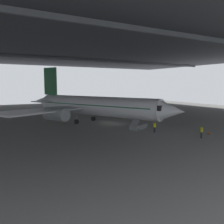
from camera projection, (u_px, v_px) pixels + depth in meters
ground_plane at (108, 124)px, 43.88m from camera, size 110.00×110.00×0.00m
hangar_structure at (79, 47)px, 53.86m from camera, size 121.00×99.00×16.44m
airplane_main at (93, 106)px, 43.87m from camera, size 32.66×32.62×10.87m
boarding_stairs at (139, 124)px, 39.03m from camera, size 4.29×2.94×4.53m
crew_worker_near_nose at (202, 131)px, 31.87m from camera, size 0.34×0.52×1.73m
crew_worker_by_stairs at (155, 126)px, 35.66m from camera, size 0.55×0.25×1.67m
traffic_cone_orange at (209, 132)px, 34.65m from camera, size 0.36×0.36×0.60m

